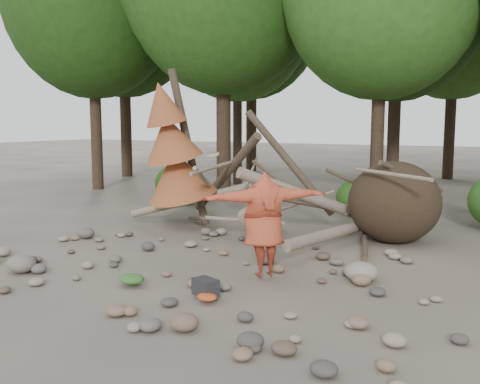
% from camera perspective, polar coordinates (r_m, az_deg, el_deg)
% --- Properties ---
extents(ground, '(120.00, 120.00, 0.00)m').
position_cam_1_polar(ground, '(10.47, -3.30, -8.61)').
color(ground, '#514C44').
rests_on(ground, ground).
extents(deadfall_pile, '(8.55, 5.24, 3.30)m').
position_cam_1_polar(deadfall_pile, '(13.39, 13.62, -1.10)').
color(deadfall_pile, '#332619').
rests_on(deadfall_pile, ground).
extents(dead_conifer, '(2.06, 2.16, 4.35)m').
position_cam_1_polar(dead_conifer, '(14.61, -7.10, 4.33)').
color(dead_conifer, '#4C3F30').
rests_on(dead_conifer, ground).
extents(bush_left, '(1.80, 1.80, 1.44)m').
position_cam_1_polar(bush_left, '(19.22, -6.41, 0.92)').
color(bush_left, '#1F4512').
rests_on(bush_left, ground).
extents(bush_mid, '(1.40, 1.40, 1.12)m').
position_cam_1_polar(bush_mid, '(17.16, 12.52, -0.53)').
color(bush_mid, '#2A5719').
rests_on(bush_mid, ground).
extents(frisbee_thrower, '(2.43, 2.11, 2.26)m').
position_cam_1_polar(frisbee_thrower, '(9.79, 2.56, -3.47)').
color(frisbee_thrower, '#AC3F26').
rests_on(frisbee_thrower, ground).
extents(backpack, '(0.49, 0.42, 0.28)m').
position_cam_1_polar(backpack, '(8.97, -3.69, -10.46)').
color(backpack, black).
rests_on(backpack, ground).
extents(cloth_green, '(0.48, 0.40, 0.18)m').
position_cam_1_polar(cloth_green, '(9.78, -11.50, -9.36)').
color(cloth_green, '#335D25').
rests_on(cloth_green, ground).
extents(cloth_orange, '(0.34, 0.28, 0.12)m').
position_cam_1_polar(cloth_orange, '(8.77, -3.55, -11.43)').
color(cloth_orange, '#B7441F').
rests_on(cloth_orange, ground).
extents(boulder_front_left, '(0.58, 0.52, 0.35)m').
position_cam_1_polar(boulder_front_left, '(11.26, -22.28, -7.11)').
color(boulder_front_left, slate).
rests_on(boulder_front_left, ground).
extents(boulder_front_right, '(0.42, 0.38, 0.25)m').
position_cam_1_polar(boulder_front_right, '(7.72, -6.00, -13.64)').
color(boulder_front_right, brown).
rests_on(boulder_front_right, ground).
extents(boulder_mid_right, '(0.62, 0.56, 0.37)m').
position_cam_1_polar(boulder_mid_right, '(10.10, 12.79, -8.30)').
color(boulder_mid_right, gray).
rests_on(boulder_mid_right, ground).
extents(boulder_mid_left, '(0.45, 0.41, 0.27)m').
position_cam_1_polar(boulder_mid_left, '(13.98, -16.13, -4.22)').
color(boulder_mid_left, '#5D544E').
rests_on(boulder_mid_left, ground).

